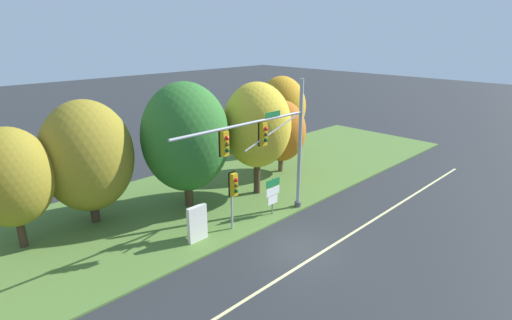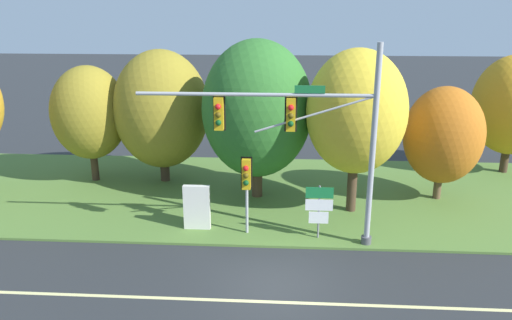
{
  "view_description": "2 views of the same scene",
  "coord_description": "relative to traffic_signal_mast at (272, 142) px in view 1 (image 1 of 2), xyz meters",
  "views": [
    {
      "loc": [
        -14.07,
        -11.11,
        10.35
      ],
      "look_at": [
        0.39,
        3.41,
        3.7
      ],
      "focal_mm": 28.0,
      "sensor_mm": 36.0,
      "label": 1
    },
    {
      "loc": [
        0.35,
        -15.06,
        9.1
      ],
      "look_at": [
        -0.89,
        4.36,
        3.01
      ],
      "focal_mm": 35.0,
      "sensor_mm": 36.0,
      "label": 2
    }
  ],
  "objects": [
    {
      "name": "tree_behind_signpost",
      "position": [
        -7.22,
        6.79,
        -0.7
      ],
      "size": [
        4.86,
        4.86,
        6.9
      ],
      "color": "#423021",
      "rests_on": "grass_verge"
    },
    {
      "name": "lane_stripe",
      "position": [
        -1.14,
        -4.15,
        -4.64
      ],
      "size": [
        36.0,
        0.16,
        0.01
      ],
      "primitive_type": "cube",
      "color": "beige",
      "rests_on": "ground"
    },
    {
      "name": "tree_mid_verge",
      "position": [
        -2.19,
        4.85,
        -0.22
      ],
      "size": [
        5.16,
        5.16,
        7.56
      ],
      "color": "#4C3823",
      "rests_on": "grass_verge"
    },
    {
      "name": "info_kiosk",
      "position": [
        -4.46,
        0.96,
        -3.6
      ],
      "size": [
        1.1,
        0.24,
        1.9
      ],
      "color": "silver",
      "rests_on": "grass_verge"
    },
    {
      "name": "pedestrian_signal_near_kerb",
      "position": [
        -2.35,
        0.52,
        -2.15
      ],
      "size": [
        0.46,
        0.55,
        3.28
      ],
      "color": "#9EA0A5",
      "rests_on": "grass_verge"
    },
    {
      "name": "traffic_signal_mast",
      "position": [
        0.0,
        0.0,
        0.0
      ],
      "size": [
        8.99,
        0.49,
        7.75
      ],
      "color": "#9EA0A5",
      "rests_on": "grass_verge"
    },
    {
      "name": "route_sign_post",
      "position": [
        0.54,
        0.38,
        -3.17
      ],
      "size": [
        1.09,
        0.08,
        2.22
      ],
      "color": "slate",
      "rests_on": "grass_verge"
    },
    {
      "name": "ground_plane",
      "position": [
        -1.14,
        -2.95,
        -4.65
      ],
      "size": [
        160.0,
        160.0,
        0.0
      ],
      "primitive_type": "plane",
      "color": "#282B2D"
    },
    {
      "name": "grass_verge",
      "position": [
        -1.14,
        5.3,
        -4.6
      ],
      "size": [
        48.0,
        11.5,
        0.1
      ],
      "primitive_type": "cube",
      "color": "#517533",
      "rests_on": "ground"
    },
    {
      "name": "tree_left_of_mast",
      "position": [
        -10.97,
        6.64,
        -0.9
      ],
      "size": [
        3.87,
        3.87,
        6.08
      ],
      "color": "#423021",
      "rests_on": "grass_verge"
    },
    {
      "name": "tree_right_far",
      "position": [
        6.53,
        5.09,
        -1.4
      ],
      "size": [
        3.67,
        3.67,
        5.45
      ],
      "color": "brown",
      "rests_on": "grass_verge"
    },
    {
      "name": "tree_tall_centre",
      "position": [
        2.19,
        3.32,
        0.02
      ],
      "size": [
        4.34,
        4.34,
        7.3
      ],
      "color": "#423021",
      "rests_on": "grass_verge"
    },
    {
      "name": "tree_furthest_back",
      "position": [
        11.4,
        9.4,
        -0.76
      ],
      "size": [
        4.32,
        4.32,
        6.5
      ],
      "color": "#423021",
      "rests_on": "grass_verge"
    }
  ]
}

